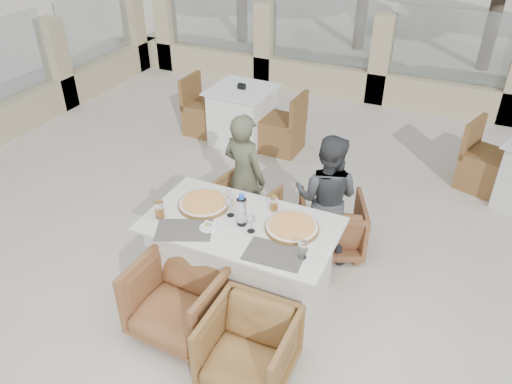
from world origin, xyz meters
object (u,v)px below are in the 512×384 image
at_px(dining_table, 242,259).
at_px(diner_right, 326,198).
at_px(beer_glass_left, 159,209).
at_px(wine_glass_corner, 303,248).
at_px(armchair_far_right, 331,225).
at_px(bg_table_a, 242,115).
at_px(olive_dish, 208,226).
at_px(pizza_left, 204,203).
at_px(pizza_right, 292,227).
at_px(wine_glass_centre, 230,207).
at_px(wine_glass_near, 251,222).
at_px(armchair_near_right, 249,348).
at_px(beer_glass_right, 274,203).
at_px(armchair_far_left, 241,210).
at_px(water_bottle, 242,210).
at_px(diner_left, 244,177).
at_px(armchair_near_left, 181,297).

relative_size(dining_table, diner_right, 1.24).
xyz_separation_m(dining_table, beer_glass_left, (-0.66, -0.20, 0.46)).
bearing_deg(diner_right, wine_glass_corner, 94.97).
bearing_deg(armchair_far_right, bg_table_a, -67.45).
height_order(wine_glass_corner, olive_dish, wine_glass_corner).
relative_size(dining_table, pizza_left, 3.59).
distance_m(pizza_right, wine_glass_centre, 0.55).
distance_m(dining_table, bg_table_a, 3.01).
bearing_deg(diner_right, bg_table_a, -48.58).
bearing_deg(wine_glass_centre, armchair_far_right, 52.72).
xyz_separation_m(pizza_right, wine_glass_near, (-0.29, -0.16, 0.06)).
height_order(pizza_left, wine_glass_corner, wine_glass_corner).
bearing_deg(armchair_near_right, wine_glass_near, 113.38).
bearing_deg(beer_glass_right, armchair_near_right, -76.37).
distance_m(wine_glass_centre, bg_table_a, 2.94).
bearing_deg(armchair_far_right, armchair_far_left, -13.94).
relative_size(water_bottle, wine_glass_corner, 1.57).
bearing_deg(beer_glass_left, pizza_left, 50.26).
distance_m(armchair_near_right, diner_left, 1.83).
height_order(water_bottle, armchair_far_right, water_bottle).
height_order(beer_glass_right, armchair_far_left, beer_glass_right).
bearing_deg(pizza_right, wine_glass_corner, -56.12).
xyz_separation_m(beer_glass_left, armchair_near_left, (0.40, -0.37, -0.51)).
distance_m(beer_glass_right, diner_left, 0.78).
distance_m(diner_right, bg_table_a, 2.60).
distance_m(armchair_far_left, armchair_near_right, 1.76).
distance_m(beer_glass_left, armchair_near_right, 1.35).
height_order(beer_glass_right, armchair_near_left, beer_glass_right).
bearing_deg(diner_left, beer_glass_right, 150.02).
distance_m(dining_table, pizza_left, 0.59).
xyz_separation_m(wine_glass_corner, beer_glass_right, (-0.44, 0.49, -0.02)).
xyz_separation_m(water_bottle, olive_dish, (-0.22, -0.16, -0.12)).
bearing_deg(wine_glass_near, beer_glass_left, -169.93).
relative_size(beer_glass_right, armchair_near_right, 0.21).
height_order(armchair_far_left, armchair_far_right, armchair_far_left).
bearing_deg(beer_glass_left, diner_right, 42.67).
bearing_deg(armchair_far_left, diner_right, -162.18).
distance_m(armchair_near_left, diner_right, 1.63).
bearing_deg(pizza_left, pizza_right, -0.20).
bearing_deg(bg_table_a, armchair_far_right, -41.98).
xyz_separation_m(wine_glass_centre, armchair_far_left, (-0.26, 0.71, -0.57)).
distance_m(olive_dish, armchair_near_right, 1.02).
distance_m(wine_glass_centre, beer_glass_left, 0.59).
height_order(wine_glass_centre, bg_table_a, wine_glass_centre).
height_order(beer_glass_left, armchair_near_left, beer_glass_left).
relative_size(wine_glass_centre, wine_glass_near, 1.00).
distance_m(wine_glass_near, diner_left, 1.04).
height_order(pizza_right, beer_glass_left, beer_glass_left).
relative_size(wine_glass_corner, armchair_near_right, 0.28).
bearing_deg(diner_left, wine_glass_near, 133.55).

